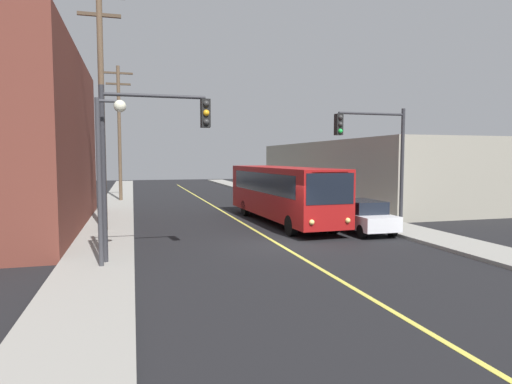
% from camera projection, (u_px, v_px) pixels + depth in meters
% --- Properties ---
extents(ground_plane, '(120.00, 120.00, 0.00)m').
position_uv_depth(ground_plane, '(279.00, 245.00, 18.83)').
color(ground_plane, black).
extents(sidewalk_left, '(2.50, 90.00, 0.15)m').
position_uv_depth(sidewalk_left, '(112.00, 219.00, 26.47)').
color(sidewalk_left, gray).
rests_on(sidewalk_left, ground).
extents(sidewalk_right, '(2.50, 90.00, 0.15)m').
position_uv_depth(sidewalk_right, '(332.00, 211.00, 30.38)').
color(sidewalk_right, gray).
rests_on(sidewalk_right, ground).
extents(lane_stripe_center, '(0.16, 60.00, 0.01)m').
position_uv_depth(lane_stripe_center, '(216.00, 207.00, 33.23)').
color(lane_stripe_center, '#D8CC4C').
rests_on(lane_stripe_center, ground).
extents(building_right_warehouse, '(12.00, 25.56, 5.05)m').
position_uv_depth(building_right_warehouse, '(373.00, 172.00, 38.80)').
color(building_right_warehouse, gray).
rests_on(building_right_warehouse, ground).
extents(city_bus, '(3.02, 12.23, 3.20)m').
position_uv_depth(city_bus, '(281.00, 191.00, 25.21)').
color(city_bus, maroon).
rests_on(city_bus, ground).
extents(parked_car_white, '(1.84, 4.41, 1.62)m').
position_uv_depth(parked_car_white, '(361.00, 216.00, 21.91)').
color(parked_car_white, silver).
rests_on(parked_car_white, ground).
extents(parked_car_blue, '(1.86, 4.42, 1.62)m').
position_uv_depth(parked_car_blue, '(302.00, 202.00, 28.78)').
color(parked_car_blue, navy).
rests_on(parked_car_blue, ground).
extents(parked_car_red, '(1.88, 4.43, 1.62)m').
position_uv_depth(parked_car_red, '(278.00, 195.00, 33.91)').
color(parked_car_red, maroon).
rests_on(parked_car_red, ground).
extents(utility_pole_near, '(2.40, 0.28, 11.90)m').
position_uv_depth(utility_pole_near, '(101.00, 98.00, 21.33)').
color(utility_pole_near, brown).
rests_on(utility_pole_near, sidewalk_left).
extents(utility_pole_mid, '(2.40, 0.28, 11.25)m').
position_uv_depth(utility_pole_mid, '(119.00, 127.00, 36.99)').
color(utility_pole_mid, brown).
rests_on(utility_pole_mid, sidewalk_left).
extents(traffic_signal_left_corner, '(3.75, 0.48, 6.00)m').
position_uv_depth(traffic_signal_left_corner, '(149.00, 141.00, 15.20)').
color(traffic_signal_left_corner, '#2D2D33').
rests_on(traffic_signal_left_corner, sidewalk_left).
extents(traffic_signal_right_corner, '(3.75, 0.48, 6.00)m').
position_uv_depth(traffic_signal_right_corner, '(375.00, 146.00, 21.40)').
color(traffic_signal_right_corner, '#2D2D33').
rests_on(traffic_signal_right_corner, sidewalk_right).
extents(street_lamp_left, '(0.98, 0.40, 5.50)m').
position_uv_depth(street_lamp_left, '(106.00, 157.00, 14.33)').
color(street_lamp_left, '#38383D').
rests_on(street_lamp_left, sidewalk_left).
extents(fire_hydrant, '(0.44, 0.26, 0.84)m').
position_uv_depth(fire_hydrant, '(345.00, 208.00, 27.71)').
color(fire_hydrant, red).
rests_on(fire_hydrant, sidewalk_right).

